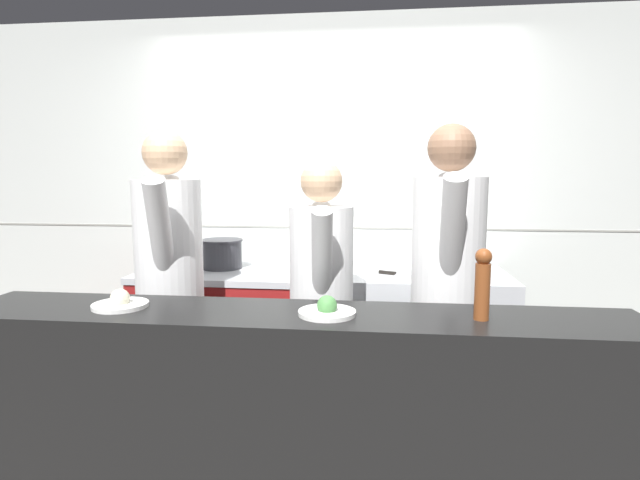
% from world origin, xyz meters
% --- Properties ---
extents(wall_back_tiled, '(8.00, 0.06, 2.60)m').
position_xyz_m(wall_back_tiled, '(0.00, 1.35, 1.30)').
color(wall_back_tiled, silver).
rests_on(wall_back_tiled, ground_plane).
extents(oven_range, '(1.18, 0.71, 0.91)m').
position_xyz_m(oven_range, '(-0.61, 0.95, 0.45)').
color(oven_range, maroon).
rests_on(oven_range, ground_plane).
extents(prep_counter, '(1.10, 0.65, 0.91)m').
position_xyz_m(prep_counter, '(0.58, 0.95, 0.45)').
color(prep_counter, '#B7BABF').
rests_on(prep_counter, ground_plane).
extents(pass_counter, '(2.85, 0.45, 0.95)m').
position_xyz_m(pass_counter, '(-0.03, -0.18, 0.47)').
color(pass_counter, black).
rests_on(pass_counter, ground_plane).
extents(stock_pot, '(0.28, 0.28, 0.19)m').
position_xyz_m(stock_pot, '(-0.70, 0.99, 1.01)').
color(stock_pot, '#2D2D33').
rests_on(stock_pot, oven_range).
extents(mixing_bowl_steel, '(0.23, 0.23, 0.08)m').
position_xyz_m(mixing_bowl_steel, '(0.65, 0.99, 0.95)').
color(mixing_bowl_steel, '#B7BABF').
rests_on(mixing_bowl_steel, prep_counter).
extents(chefs_knife, '(0.38, 0.18, 0.02)m').
position_xyz_m(chefs_knife, '(0.48, 0.86, 0.91)').
color(chefs_knife, '#B7BABF').
rests_on(chefs_knife, prep_counter).
extents(plated_dish_main, '(0.23, 0.23, 0.08)m').
position_xyz_m(plated_dish_main, '(-0.78, -0.18, 0.97)').
color(plated_dish_main, white).
rests_on(plated_dish_main, pass_counter).
extents(plated_dish_appetiser, '(0.24, 0.24, 0.08)m').
position_xyz_m(plated_dish_appetiser, '(0.12, -0.20, 0.97)').
color(plated_dish_appetiser, white).
rests_on(plated_dish_appetiser, pass_counter).
extents(pepper_mill, '(0.07, 0.07, 0.28)m').
position_xyz_m(pepper_mill, '(0.73, -0.19, 1.10)').
color(pepper_mill, brown).
rests_on(pepper_mill, pass_counter).
extents(chef_head_cook, '(0.43, 0.76, 1.75)m').
position_xyz_m(chef_head_cook, '(-0.79, 0.36, 0.97)').
color(chef_head_cook, black).
rests_on(chef_head_cook, ground_plane).
extents(chef_sous, '(0.36, 0.70, 1.59)m').
position_xyz_m(chef_sous, '(0.03, 0.32, 0.89)').
color(chef_sous, black).
rests_on(chef_sous, ground_plane).
extents(chef_line, '(0.38, 0.77, 1.77)m').
position_xyz_m(chef_line, '(0.67, 0.36, 0.98)').
color(chef_line, black).
rests_on(chef_line, ground_plane).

